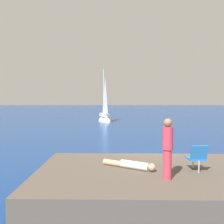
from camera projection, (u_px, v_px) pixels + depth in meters
ground_plane at (152, 163)px, 11.69m from camera, size 160.00×160.00×0.00m
shore_ledge at (154, 183)px, 7.81m from camera, size 7.07×4.65×0.80m
boulder_seaward at (182, 176)px, 9.88m from camera, size 1.50×1.55×1.01m
boulder_inland at (130, 174)px, 10.03m from camera, size 1.17×1.12×0.59m
sailboat_near at (105, 119)px, 31.09m from camera, size 2.20×3.80×6.85m
person_sunbather at (131, 165)px, 7.95m from camera, size 1.57×1.04×0.25m
person_standing at (168, 147)px, 6.87m from camera, size 0.28×0.28×1.62m
beach_chair at (197, 156)px, 7.64m from camera, size 0.51×0.62×0.80m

